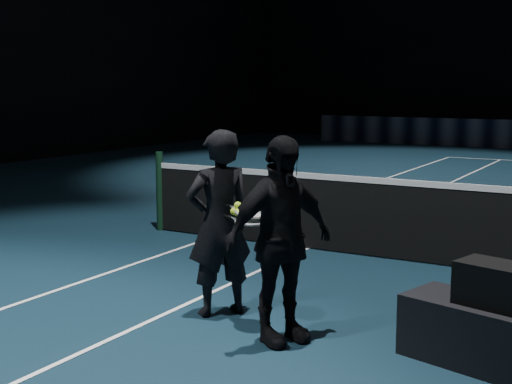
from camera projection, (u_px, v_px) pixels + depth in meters
The scene contains 8 objects.
net_post_left at pixel (160, 191), 9.90m from camera, with size 0.10×0.10×1.10m, color black.
player_bench at pixel (510, 342), 5.03m from camera, with size 1.56×0.52×0.47m, color black.
bag_signature at pixel (508, 294), 4.83m from camera, with size 0.36×0.00×0.10m, color white.
player_a at pixel (219, 223), 6.25m from camera, with size 0.60×0.39×1.65m, color black.
player_b at pixel (280, 240), 5.57m from camera, with size 0.97×0.40×1.65m, color black.
racket_lower at pixel (249, 222), 5.88m from camera, with size 0.68×0.22×0.03m, color black, non-canonical shape.
racket_upper at pixel (250, 214), 5.93m from camera, with size 0.68×0.22×0.03m, color black, non-canonical shape.
tennis_balls at pixel (236, 210), 6.02m from camera, with size 0.12×0.10×0.12m, color #B0E12F, non-canonical shape.
Camera 1 is at (-0.37, -7.83, 2.04)m, focal length 50.00 mm.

